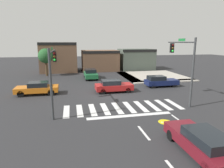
{
  "coord_description": "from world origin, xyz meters",
  "views": [
    {
      "loc": [
        -4.33,
        -20.27,
        5.66
      ],
      "look_at": [
        -0.2,
        -0.59,
        1.3
      ],
      "focal_mm": 31.12,
      "sensor_mm": 36.0,
      "label": 1
    }
  ],
  "objects_px": {
    "traffic_signal_southeast": "(183,58)",
    "roadside_tree": "(46,56)",
    "car_orange": "(37,88)",
    "car_maroon": "(202,142)",
    "traffic_signal_southwest": "(53,66)",
    "car_green": "(91,74)",
    "car_navy": "(160,81)",
    "car_red": "(113,86)"
  },
  "relations": [
    {
      "from": "traffic_signal_southeast",
      "to": "roadside_tree",
      "type": "bearing_deg",
      "value": 38.56
    },
    {
      "from": "car_orange",
      "to": "car_maroon",
      "type": "bearing_deg",
      "value": -54.46
    },
    {
      "from": "traffic_signal_southwest",
      "to": "car_green",
      "type": "height_order",
      "value": "traffic_signal_southwest"
    },
    {
      "from": "traffic_signal_southeast",
      "to": "car_navy",
      "type": "bearing_deg",
      "value": -8.77
    },
    {
      "from": "roadside_tree",
      "to": "car_green",
      "type": "bearing_deg",
      "value": -29.8
    },
    {
      "from": "car_maroon",
      "to": "roadside_tree",
      "type": "distance_m",
      "value": 28.56
    },
    {
      "from": "car_green",
      "to": "roadside_tree",
      "type": "xyz_separation_m",
      "value": [
        -7.07,
        4.05,
        2.58
      ]
    },
    {
      "from": "car_green",
      "to": "car_maroon",
      "type": "bearing_deg",
      "value": 8.67
    },
    {
      "from": "car_red",
      "to": "car_maroon",
      "type": "height_order",
      "value": "car_red"
    },
    {
      "from": "traffic_signal_southeast",
      "to": "car_navy",
      "type": "relative_size",
      "value": 1.44
    },
    {
      "from": "roadside_tree",
      "to": "car_orange",
      "type": "bearing_deg",
      "value": -88.14
    },
    {
      "from": "car_orange",
      "to": "roadside_tree",
      "type": "xyz_separation_m",
      "value": [
        -0.4,
        12.32,
        2.64
      ]
    },
    {
      "from": "car_orange",
      "to": "car_maroon",
      "type": "height_order",
      "value": "car_orange"
    },
    {
      "from": "car_navy",
      "to": "car_orange",
      "type": "bearing_deg",
      "value": -176.99
    },
    {
      "from": "traffic_signal_southeast",
      "to": "car_orange",
      "type": "bearing_deg",
      "value": 67.94
    },
    {
      "from": "traffic_signal_southeast",
      "to": "car_orange",
      "type": "distance_m",
      "value": 15.41
    },
    {
      "from": "car_maroon",
      "to": "car_navy",
      "type": "height_order",
      "value": "car_navy"
    },
    {
      "from": "car_maroon",
      "to": "traffic_signal_southeast",
      "type": "bearing_deg",
      "value": -24.37
    },
    {
      "from": "car_red",
      "to": "car_green",
      "type": "height_order",
      "value": "car_green"
    },
    {
      "from": "car_maroon",
      "to": "car_navy",
      "type": "relative_size",
      "value": 1.1
    },
    {
      "from": "traffic_signal_southwest",
      "to": "car_navy",
      "type": "xyz_separation_m",
      "value": [
        12.64,
        6.39,
        -3.0
      ]
    },
    {
      "from": "traffic_signal_southeast",
      "to": "car_green",
      "type": "bearing_deg",
      "value": 27.53
    },
    {
      "from": "roadside_tree",
      "to": "car_red",
      "type": "bearing_deg",
      "value": -55.86
    },
    {
      "from": "traffic_signal_southwest",
      "to": "car_maroon",
      "type": "distance_m",
      "value": 11.94
    },
    {
      "from": "car_orange",
      "to": "roadside_tree",
      "type": "height_order",
      "value": "roadside_tree"
    },
    {
      "from": "traffic_signal_southwest",
      "to": "car_green",
      "type": "xyz_separation_m",
      "value": [
        4.39,
        13.88,
        -2.95
      ]
    },
    {
      "from": "car_red",
      "to": "car_maroon",
      "type": "distance_m",
      "value": 13.59
    },
    {
      "from": "traffic_signal_southeast",
      "to": "roadside_tree",
      "type": "relative_size",
      "value": 1.3
    },
    {
      "from": "traffic_signal_southwest",
      "to": "car_navy",
      "type": "distance_m",
      "value": 14.47
    },
    {
      "from": "traffic_signal_southeast",
      "to": "car_red",
      "type": "distance_m",
      "value": 8.22
    },
    {
      "from": "car_green",
      "to": "roadside_tree",
      "type": "relative_size",
      "value": 0.96
    },
    {
      "from": "car_green",
      "to": "roadside_tree",
      "type": "bearing_deg",
      "value": -119.8
    },
    {
      "from": "car_red",
      "to": "car_navy",
      "type": "relative_size",
      "value": 1.01
    },
    {
      "from": "car_orange",
      "to": "car_red",
      "type": "bearing_deg",
      "value": -4.32
    },
    {
      "from": "roadside_tree",
      "to": "car_navy",
      "type": "bearing_deg",
      "value": -37.0
    },
    {
      "from": "car_orange",
      "to": "roadside_tree",
      "type": "distance_m",
      "value": 12.61
    },
    {
      "from": "car_green",
      "to": "car_navy",
      "type": "bearing_deg",
      "value": 47.74
    },
    {
      "from": "car_orange",
      "to": "car_navy",
      "type": "xyz_separation_m",
      "value": [
        14.91,
        0.78,
        0.01
      ]
    },
    {
      "from": "car_red",
      "to": "roadside_tree",
      "type": "bearing_deg",
      "value": 124.14
    },
    {
      "from": "traffic_signal_southeast",
      "to": "car_orange",
      "type": "relative_size",
      "value": 1.34
    },
    {
      "from": "car_navy",
      "to": "car_green",
      "type": "bearing_deg",
      "value": 137.74
    },
    {
      "from": "traffic_signal_southwest",
      "to": "car_navy",
      "type": "relative_size",
      "value": 1.34
    }
  ]
}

